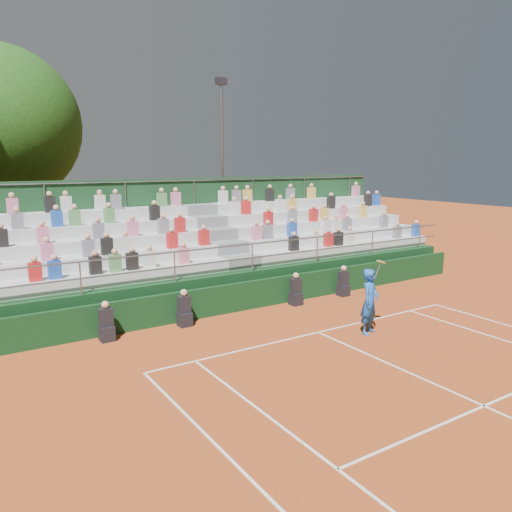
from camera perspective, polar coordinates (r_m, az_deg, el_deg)
ground at (r=15.41m, az=7.11°, el=-8.67°), size 90.00×90.00×0.00m
courtside_wall at (r=17.72m, az=0.52°, el=-4.29°), size 20.00×0.15×1.00m
line_officials at (r=16.84m, az=-1.52°, el=-5.18°), size 9.50×0.40×1.19m
grandstand at (r=20.29m, az=-4.51°, el=-0.69°), size 20.00×5.20×4.40m
tennis_player at (r=15.33m, az=12.88°, el=-5.08°), size 0.95×0.71×2.22m
tree_east at (r=25.57m, az=-27.26°, el=13.13°), size 6.99×6.99×10.18m
floodlight_mast at (r=26.57m, az=-3.91°, el=11.25°), size 0.60×0.25×9.28m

